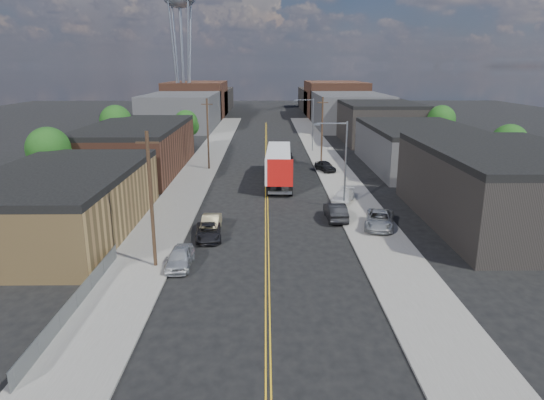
{
  "coord_description": "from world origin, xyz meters",
  "views": [
    {
      "loc": [
        -0.08,
        -23.1,
        14.23
      ],
      "look_at": [
        0.47,
        19.38,
        2.5
      ],
      "focal_mm": 32.0,
      "sensor_mm": 36.0,
      "label": 1
    }
  ],
  "objects_px": {
    "car_left_c": "(208,232)",
    "car_right_lot_b": "(343,197)",
    "car_ahead_truck": "(285,156)",
    "car_left_b": "(211,224)",
    "car_right_lot_a": "(380,220)",
    "car_right_lot_c": "(325,166)",
    "semi_truck": "(278,162)",
    "car_left_a": "(180,258)",
    "car_right_oncoming": "(336,211)",
    "water_tower": "(179,0)"
  },
  "relations": [
    {
      "from": "car_left_a",
      "to": "car_left_b",
      "type": "xyz_separation_m",
      "value": [
        1.4,
        8.0,
        -0.02
      ]
    },
    {
      "from": "car_right_lot_a",
      "to": "water_tower",
      "type": "bearing_deg",
      "value": 124.27
    },
    {
      "from": "car_left_b",
      "to": "car_right_lot_a",
      "type": "distance_m",
      "value": 15.19
    },
    {
      "from": "water_tower",
      "to": "car_right_oncoming",
      "type": "relative_size",
      "value": 7.39
    },
    {
      "from": "semi_truck",
      "to": "car_right_oncoming",
      "type": "height_order",
      "value": "semi_truck"
    },
    {
      "from": "car_left_a",
      "to": "car_left_c",
      "type": "bearing_deg",
      "value": 77.4
    },
    {
      "from": "semi_truck",
      "to": "car_right_lot_c",
      "type": "height_order",
      "value": "semi_truck"
    },
    {
      "from": "car_right_lot_b",
      "to": "car_left_b",
      "type": "bearing_deg",
      "value": -125.39
    },
    {
      "from": "car_left_a",
      "to": "car_left_b",
      "type": "bearing_deg",
      "value": 80.61
    },
    {
      "from": "car_left_c",
      "to": "car_ahead_truck",
      "type": "bearing_deg",
      "value": 71.02
    },
    {
      "from": "water_tower",
      "to": "car_right_lot_b",
      "type": "xyz_separation_m",
      "value": [
        30.2,
        -83.2,
        -29.85
      ]
    },
    {
      "from": "semi_truck",
      "to": "car_right_lot_b",
      "type": "distance_m",
      "value": 12.8
    },
    {
      "from": "car_left_b",
      "to": "car_left_c",
      "type": "xyz_separation_m",
      "value": [
        0.0,
        -2.0,
        -0.08
      ]
    },
    {
      "from": "car_left_a",
      "to": "car_right_lot_c",
      "type": "bearing_deg",
      "value": 66.69
    },
    {
      "from": "car_left_a",
      "to": "car_left_c",
      "type": "xyz_separation_m",
      "value": [
        1.4,
        6.0,
        -0.1
      ]
    },
    {
      "from": "semi_truck",
      "to": "car_right_oncoming",
      "type": "xyz_separation_m",
      "value": [
        5.1,
        -16.34,
        -1.68
      ]
    },
    {
      "from": "car_left_c",
      "to": "car_right_lot_b",
      "type": "height_order",
      "value": "car_right_lot_b"
    },
    {
      "from": "car_left_c",
      "to": "car_right_lot_c",
      "type": "relative_size",
      "value": 1.09
    },
    {
      "from": "car_left_c",
      "to": "car_right_lot_c",
      "type": "distance_m",
      "value": 30.08
    },
    {
      "from": "car_left_b",
      "to": "car_right_lot_c",
      "type": "height_order",
      "value": "car_right_lot_c"
    },
    {
      "from": "car_left_b",
      "to": "car_right_lot_a",
      "type": "bearing_deg",
      "value": 2.56
    },
    {
      "from": "semi_truck",
      "to": "car_right_lot_a",
      "type": "distance_m",
      "value": 21.1
    },
    {
      "from": "car_right_oncoming",
      "to": "car_ahead_truck",
      "type": "height_order",
      "value": "car_right_oncoming"
    },
    {
      "from": "car_left_c",
      "to": "car_right_lot_a",
      "type": "distance_m",
      "value": 15.37
    },
    {
      "from": "car_left_b",
      "to": "car_right_lot_c",
      "type": "xyz_separation_m",
      "value": [
        13.2,
        25.02,
        0.14
      ]
    },
    {
      "from": "water_tower",
      "to": "car_left_a",
      "type": "xyz_separation_m",
      "value": [
        15.6,
        -100.0,
        -29.91
      ]
    },
    {
      "from": "car_right_lot_b",
      "to": "car_right_lot_c",
      "type": "relative_size",
      "value": 1.07
    },
    {
      "from": "car_left_b",
      "to": "water_tower",
      "type": "bearing_deg",
      "value": 101.45
    },
    {
      "from": "car_right_lot_b",
      "to": "car_ahead_truck",
      "type": "distance_m",
      "value": 25.66
    },
    {
      "from": "semi_truck",
      "to": "water_tower",
      "type": "bearing_deg",
      "value": 110.33
    },
    {
      "from": "car_left_c",
      "to": "car_ahead_truck",
      "type": "xyz_separation_m",
      "value": [
        8.02,
        35.93,
        0.02
      ]
    },
    {
      "from": "car_left_b",
      "to": "car_ahead_truck",
      "type": "distance_m",
      "value": 34.87
    },
    {
      "from": "car_left_a",
      "to": "car_left_c",
      "type": "relative_size",
      "value": 0.95
    },
    {
      "from": "car_left_a",
      "to": "car_right_lot_b",
      "type": "xyz_separation_m",
      "value": [
        14.6,
        16.8,
        0.06
      ]
    },
    {
      "from": "car_right_lot_c",
      "to": "car_ahead_truck",
      "type": "height_order",
      "value": "car_right_lot_c"
    },
    {
      "from": "car_left_b",
      "to": "car_left_c",
      "type": "bearing_deg",
      "value": -89.02
    },
    {
      "from": "car_right_lot_a",
      "to": "car_right_oncoming",
      "type": "bearing_deg",
      "value": 156.68
    },
    {
      "from": "car_right_lot_a",
      "to": "car_ahead_truck",
      "type": "distance_m",
      "value": 34.27
    },
    {
      "from": "water_tower",
      "to": "car_right_oncoming",
      "type": "height_order",
      "value": "water_tower"
    },
    {
      "from": "car_right_lot_b",
      "to": "car_ahead_truck",
      "type": "height_order",
      "value": "car_right_lot_b"
    },
    {
      "from": "car_left_b",
      "to": "car_ahead_truck",
      "type": "relative_size",
      "value": 0.92
    },
    {
      "from": "car_left_b",
      "to": "car_left_a",
      "type": "bearing_deg",
      "value": -98.94
    },
    {
      "from": "water_tower",
      "to": "car_right_lot_b",
      "type": "bearing_deg",
      "value": -70.05
    },
    {
      "from": "water_tower",
      "to": "semi_truck",
      "type": "distance_m",
      "value": 81.18
    },
    {
      "from": "car_right_lot_b",
      "to": "car_right_lot_a",
      "type": "bearing_deg",
      "value": -55.8
    },
    {
      "from": "water_tower",
      "to": "car_left_a",
      "type": "relative_size",
      "value": 8.49
    },
    {
      "from": "semi_truck",
      "to": "car_left_a",
      "type": "height_order",
      "value": "semi_truck"
    },
    {
      "from": "car_ahead_truck",
      "to": "semi_truck",
      "type": "bearing_deg",
      "value": -97.02
    },
    {
      "from": "car_ahead_truck",
      "to": "car_right_oncoming",
      "type": "bearing_deg",
      "value": -84.32
    },
    {
      "from": "car_right_lot_c",
      "to": "semi_truck",
      "type": "bearing_deg",
      "value": -160.73
    }
  ]
}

